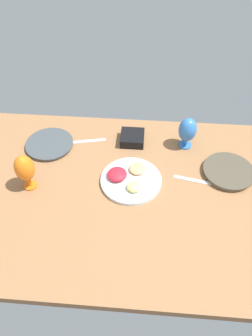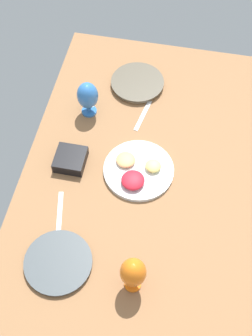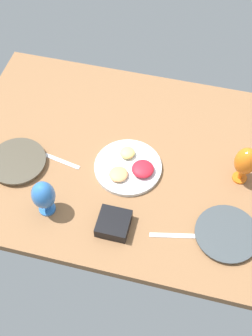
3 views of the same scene
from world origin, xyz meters
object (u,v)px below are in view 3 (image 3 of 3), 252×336
Objects in this scene: fruit_platter at (129,167)px; hurricane_glass_orange at (245,162)px; dinner_plate_right at (227,234)px; hurricane_glass_blue at (44,196)px; dinner_plate_left at (18,162)px; square_bowl_black at (114,223)px.

hurricane_glass_orange is (45.65, 6.59, 10.17)cm from fruit_platter.
fruit_platter is at bearing -171.79° from hurricane_glass_orange.
dinner_plate_right is at bearing -94.67° from hurricane_glass_orange.
dinner_plate_left is at bearing 137.58° from hurricane_glass_blue.
hurricane_glass_blue is at bearing -135.34° from fruit_platter.
fruit_platter is at bearing 91.23° from square_bowl_black.
square_bowl_black is (27.59, -1.01, -7.57)cm from hurricane_glass_blue.
hurricane_glass_orange is at bearing 85.33° from dinner_plate_right.
dinner_plate_left is 1.99× the size of square_bowl_black.
dinner_plate_left is 28.23cm from hurricane_glass_blue.
dinner_plate_right is 1.42× the size of hurricane_glass_blue.
hurricane_glass_blue is at bearing -175.34° from dinner_plate_right.
fruit_platter is (-43.40, 20.94, 0.51)cm from dinner_plate_right.
dinner_plate_left is 0.85× the size of fruit_platter.
dinner_plate_right is at bearing -7.78° from dinner_plate_left.
hurricane_glass_blue reaches higher than dinner_plate_right.
hurricane_glass_blue is (-70.39, -5.74, 9.22)cm from dinner_plate_right.
dinner_plate_right is at bearing 4.66° from hurricane_glass_blue.
dinner_plate_left is at bearing 172.22° from dinner_plate_right.
fruit_platter is at bearing 10.44° from dinner_plate_left.
fruit_platter is 1.50× the size of hurricane_glass_orange.
hurricane_glass_blue is (-72.64, -33.27, -1.47)cm from hurricane_glass_orange.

